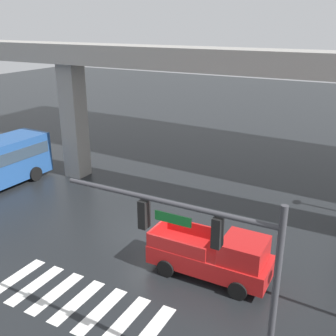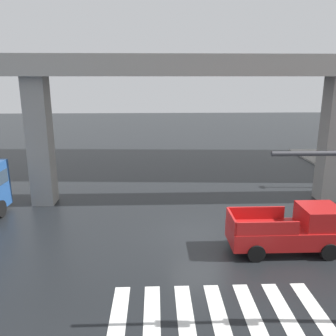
{
  "view_description": "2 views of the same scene",
  "coord_description": "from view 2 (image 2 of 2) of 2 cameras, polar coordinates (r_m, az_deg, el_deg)",
  "views": [
    {
      "loc": [
        9.12,
        -15.28,
        10.17
      ],
      "look_at": [
        -0.51,
        2.61,
        2.71
      ],
      "focal_mm": 43.04,
      "sensor_mm": 36.0,
      "label": 1
    },
    {
      "loc": [
        -2.04,
        -15.82,
        7.64
      ],
      "look_at": [
        -1.4,
        1.35,
        3.12
      ],
      "focal_mm": 37.28,
      "sensor_mm": 36.0,
      "label": 2
    }
  ],
  "objects": [
    {
      "name": "elevated_overpass",
      "position": [
        20.88,
        3.58,
        14.71
      ],
      "size": [
        59.91,
        2.26,
        8.85
      ],
      "color": "gray",
      "rests_on": "ground"
    },
    {
      "name": "ground_plane",
      "position": [
        17.69,
        4.78,
        -10.9
      ],
      "size": [
        120.0,
        120.0,
        0.0
      ],
      "primitive_type": "plane",
      "color": "black"
    },
    {
      "name": "pickup_truck",
      "position": [
        16.78,
        19.73,
        -9.53
      ],
      "size": [
        5.1,
        2.09,
        2.08
      ],
      "color": "red",
      "rests_on": "ground"
    },
    {
      "name": "crosswalk_stripes",
      "position": [
        12.84,
        8.02,
        -21.91
      ],
      "size": [
        7.15,
        2.8,
        0.01
      ],
      "color": "silver",
      "rests_on": "ground"
    }
  ]
}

